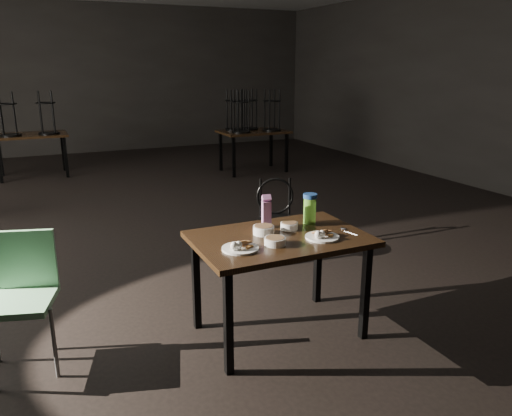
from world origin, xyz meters
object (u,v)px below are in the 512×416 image
main_table (280,247)px  school_chair (21,289)px  bentwood_chair (276,213)px  water_bottle (310,208)px  juice_carton (266,212)px

main_table → school_chair: (-1.67, 0.33, -0.14)m
main_table → school_chair: school_chair is taller
bentwood_chair → school_chair: size_ratio=0.93×
main_table → bentwood_chair: (0.63, 1.29, -0.18)m
main_table → water_bottle: 0.42m
school_chair → juice_carton: bearing=12.3°
juice_carton → bentwood_chair: 1.31m
main_table → bentwood_chair: bentwood_chair is taller
juice_carton → school_chair: size_ratio=0.28×
juice_carton → school_chair: bearing=175.9°
main_table → juice_carton: (-0.00, 0.21, 0.19)m
main_table → school_chair: size_ratio=1.35×
juice_carton → water_bottle: (0.34, -0.04, 0.00)m
juice_carton → water_bottle: size_ratio=1.09×
juice_carton → water_bottle: bearing=-7.5°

